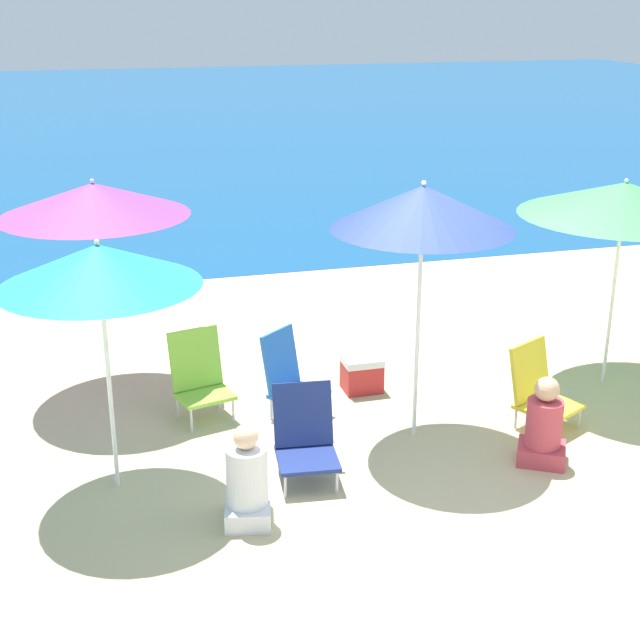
{
  "coord_description": "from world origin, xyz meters",
  "views": [
    {
      "loc": [
        -2.7,
        -6.24,
        3.8
      ],
      "look_at": [
        -0.68,
        1.16,
        1.0
      ],
      "focal_mm": 50.0,
      "sensor_mm": 36.0,
      "label": 1
    }
  ],
  "objects_px": {
    "person_seated_far": "(543,428)",
    "cooler_box": "(362,373)",
    "beach_chair_yellow": "(539,388)",
    "beach_chair_lime": "(199,375)",
    "beach_umbrella_purple": "(94,200)",
    "beach_umbrella_navy": "(423,208)",
    "beach_umbrella_green": "(624,199)",
    "beach_chair_navy": "(305,436)",
    "person_seated_near": "(247,483)",
    "beach_umbrella_teal": "(99,266)",
    "beach_chair_blue": "(289,375)"
  },
  "relations": [
    {
      "from": "beach_umbrella_green",
      "to": "beach_chair_navy",
      "type": "distance_m",
      "value": 3.97
    },
    {
      "from": "beach_umbrella_navy",
      "to": "cooler_box",
      "type": "distance_m",
      "value": 2.22
    },
    {
      "from": "beach_chair_yellow",
      "to": "person_seated_near",
      "type": "relative_size",
      "value": 0.95
    },
    {
      "from": "beach_umbrella_teal",
      "to": "cooler_box",
      "type": "distance_m",
      "value": 3.29
    },
    {
      "from": "beach_umbrella_purple",
      "to": "person_seated_far",
      "type": "distance_m",
      "value": 4.66
    },
    {
      "from": "beach_chair_yellow",
      "to": "beach_chair_lime",
      "type": "distance_m",
      "value": 3.19
    },
    {
      "from": "beach_umbrella_navy",
      "to": "person_seated_far",
      "type": "distance_m",
      "value": 2.15
    },
    {
      "from": "beach_umbrella_navy",
      "to": "beach_umbrella_teal",
      "type": "height_order",
      "value": "beach_umbrella_navy"
    },
    {
      "from": "beach_umbrella_purple",
      "to": "beach_chair_blue",
      "type": "height_order",
      "value": "beach_umbrella_purple"
    },
    {
      "from": "person_seated_far",
      "to": "beach_chair_lime",
      "type": "bearing_deg",
      "value": 88.52
    },
    {
      "from": "beach_umbrella_purple",
      "to": "beach_chair_blue",
      "type": "xyz_separation_m",
      "value": [
        1.64,
        -1.07,
        -1.56
      ]
    },
    {
      "from": "beach_umbrella_green",
      "to": "beach_chair_blue",
      "type": "bearing_deg",
      "value": 178.21
    },
    {
      "from": "person_seated_far",
      "to": "beach_umbrella_teal",
      "type": "bearing_deg",
      "value": 111.15
    },
    {
      "from": "beach_chair_yellow",
      "to": "person_seated_near",
      "type": "bearing_deg",
      "value": 170.12
    },
    {
      "from": "beach_chair_lime",
      "to": "person_seated_far",
      "type": "bearing_deg",
      "value": -45.87
    },
    {
      "from": "cooler_box",
      "to": "beach_chair_navy",
      "type": "bearing_deg",
      "value": -123.15
    },
    {
      "from": "beach_chair_yellow",
      "to": "person_seated_far",
      "type": "relative_size",
      "value": 0.98
    },
    {
      "from": "beach_umbrella_purple",
      "to": "beach_chair_lime",
      "type": "distance_m",
      "value": 1.96
    },
    {
      "from": "beach_umbrella_green",
      "to": "beach_chair_yellow",
      "type": "relative_size",
      "value": 2.75
    },
    {
      "from": "beach_umbrella_green",
      "to": "beach_chair_blue",
      "type": "relative_size",
      "value": 2.57
    },
    {
      "from": "person_seated_far",
      "to": "cooler_box",
      "type": "distance_m",
      "value": 2.11
    },
    {
      "from": "beach_umbrella_teal",
      "to": "beach_chair_lime",
      "type": "xyz_separation_m",
      "value": [
        0.85,
        1.1,
        -1.46
      ]
    },
    {
      "from": "beach_umbrella_navy",
      "to": "person_seated_far",
      "type": "xyz_separation_m",
      "value": [
        0.88,
        -0.77,
        -1.8
      ]
    },
    {
      "from": "beach_umbrella_teal",
      "to": "beach_umbrella_green",
      "type": "bearing_deg",
      "value": 9.22
    },
    {
      "from": "beach_chair_yellow",
      "to": "person_seated_far",
      "type": "xyz_separation_m",
      "value": [
        -0.32,
        -0.68,
        -0.04
      ]
    },
    {
      "from": "beach_umbrella_teal",
      "to": "beach_chair_blue",
      "type": "height_order",
      "value": "beach_umbrella_teal"
    },
    {
      "from": "beach_chair_navy",
      "to": "beach_chair_blue",
      "type": "distance_m",
      "value": 1.16
    },
    {
      "from": "beach_umbrella_teal",
      "to": "beach_chair_navy",
      "type": "bearing_deg",
      "value": -8.66
    },
    {
      "from": "beach_umbrella_navy",
      "to": "beach_chair_blue",
      "type": "distance_m",
      "value": 2.12
    },
    {
      "from": "beach_chair_navy",
      "to": "person_seated_near",
      "type": "height_order",
      "value": "person_seated_near"
    },
    {
      "from": "beach_chair_navy",
      "to": "beach_chair_lime",
      "type": "bearing_deg",
      "value": 123.21
    },
    {
      "from": "beach_chair_lime",
      "to": "person_seated_far",
      "type": "relative_size",
      "value": 1.07
    },
    {
      "from": "beach_chair_yellow",
      "to": "beach_umbrella_green",
      "type": "bearing_deg",
      "value": 4.0
    },
    {
      "from": "beach_umbrella_teal",
      "to": "person_seated_near",
      "type": "bearing_deg",
      "value": -40.77
    },
    {
      "from": "beach_chair_blue",
      "to": "person_seated_far",
      "type": "xyz_separation_m",
      "value": [
        1.88,
        -1.49,
        -0.08
      ]
    },
    {
      "from": "beach_umbrella_teal",
      "to": "beach_chair_navy",
      "type": "xyz_separation_m",
      "value": [
        1.54,
        -0.23,
        -1.53
      ]
    },
    {
      "from": "beach_umbrella_purple",
      "to": "beach_chair_yellow",
      "type": "xyz_separation_m",
      "value": [
        3.84,
        -1.88,
        -1.6
      ]
    },
    {
      "from": "beach_chair_yellow",
      "to": "beach_chair_blue",
      "type": "bearing_deg",
      "value": 132.57
    },
    {
      "from": "person_seated_near",
      "to": "cooler_box",
      "type": "xyz_separation_m",
      "value": [
        1.58,
        2.08,
        -0.14
      ]
    },
    {
      "from": "beach_umbrella_teal",
      "to": "person_seated_near",
      "type": "relative_size",
      "value": 2.57
    },
    {
      "from": "beach_umbrella_navy",
      "to": "cooler_box",
      "type": "relative_size",
      "value": 6.07
    },
    {
      "from": "beach_umbrella_purple",
      "to": "beach_chair_navy",
      "type": "height_order",
      "value": "beach_umbrella_purple"
    },
    {
      "from": "beach_chair_blue",
      "to": "cooler_box",
      "type": "bearing_deg",
      "value": -17.15
    },
    {
      "from": "beach_umbrella_purple",
      "to": "beach_chair_navy",
      "type": "bearing_deg",
      "value": -55.98
    },
    {
      "from": "beach_umbrella_teal",
      "to": "beach_umbrella_navy",
      "type": "bearing_deg",
      "value": 4.25
    },
    {
      "from": "beach_umbrella_purple",
      "to": "beach_umbrella_navy",
      "type": "bearing_deg",
      "value": -34.14
    },
    {
      "from": "beach_chair_lime",
      "to": "cooler_box",
      "type": "relative_size",
      "value": 2.19
    },
    {
      "from": "person_seated_far",
      "to": "cooler_box",
      "type": "xyz_separation_m",
      "value": [
        -1.04,
        1.83,
        -0.14
      ]
    },
    {
      "from": "beach_chair_blue",
      "to": "cooler_box",
      "type": "relative_size",
      "value": 2.14
    },
    {
      "from": "beach_umbrella_navy",
      "to": "beach_chair_lime",
      "type": "bearing_deg",
      "value": 153.67
    }
  ]
}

